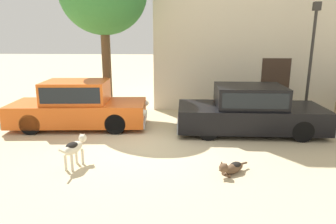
{
  "coord_description": "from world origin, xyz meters",
  "views": [
    {
      "loc": [
        1.16,
        -7.9,
        2.97
      ],
      "look_at": [
        0.74,
        0.2,
        0.9
      ],
      "focal_mm": 32.38,
      "sensor_mm": 36.0,
      "label": 1
    }
  ],
  "objects_px": {
    "parked_sedan_nearest": "(78,105)",
    "stray_dog_tan": "(232,168)",
    "parked_sedan_second": "(250,110)",
    "stray_dog_spotted": "(74,147)",
    "street_lamp": "(312,47)"
  },
  "relations": [
    {
      "from": "stray_dog_tan",
      "to": "street_lamp",
      "type": "relative_size",
      "value": 0.19
    },
    {
      "from": "parked_sedan_nearest",
      "to": "stray_dog_tan",
      "type": "xyz_separation_m",
      "value": [
        4.51,
        -3.29,
        -0.6
      ]
    },
    {
      "from": "parked_sedan_second",
      "to": "street_lamp",
      "type": "bearing_deg",
      "value": 36.21
    },
    {
      "from": "parked_sedan_second",
      "to": "stray_dog_spotted",
      "type": "xyz_separation_m",
      "value": [
        -4.54,
        -2.82,
        -0.25
      ]
    },
    {
      "from": "stray_dog_spotted",
      "to": "street_lamp",
      "type": "xyz_separation_m",
      "value": [
        6.92,
        4.55,
        2.09
      ]
    },
    {
      "from": "parked_sedan_nearest",
      "to": "stray_dog_tan",
      "type": "height_order",
      "value": "parked_sedan_nearest"
    },
    {
      "from": "parked_sedan_second",
      "to": "stray_dog_tan",
      "type": "xyz_separation_m",
      "value": [
        -0.98,
        -3.03,
        -0.58
      ]
    },
    {
      "from": "stray_dog_tan",
      "to": "parked_sedan_nearest",
      "type": "bearing_deg",
      "value": -78.4
    },
    {
      "from": "parked_sedan_second",
      "to": "stray_dog_spotted",
      "type": "distance_m",
      "value": 5.35
    },
    {
      "from": "parked_sedan_second",
      "to": "street_lamp",
      "type": "height_order",
      "value": "street_lamp"
    },
    {
      "from": "parked_sedan_second",
      "to": "stray_dog_spotted",
      "type": "bearing_deg",
      "value": -147.99
    },
    {
      "from": "stray_dog_spotted",
      "to": "parked_sedan_nearest",
      "type": "bearing_deg",
      "value": 32.88
    },
    {
      "from": "parked_sedan_second",
      "to": "stray_dog_spotted",
      "type": "height_order",
      "value": "parked_sedan_second"
    },
    {
      "from": "parked_sedan_second",
      "to": "stray_dog_tan",
      "type": "distance_m",
      "value": 3.24
    },
    {
      "from": "stray_dog_tan",
      "to": "stray_dog_spotted",
      "type": "bearing_deg",
      "value": -45.77
    }
  ]
}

